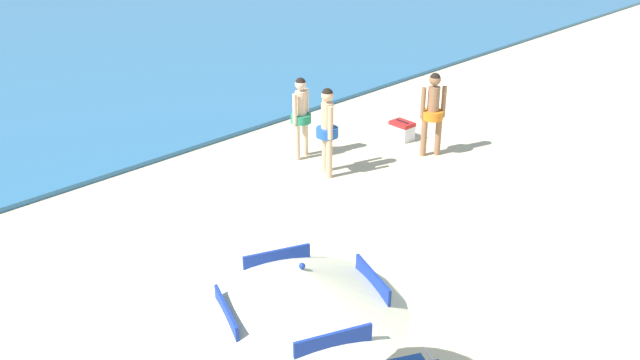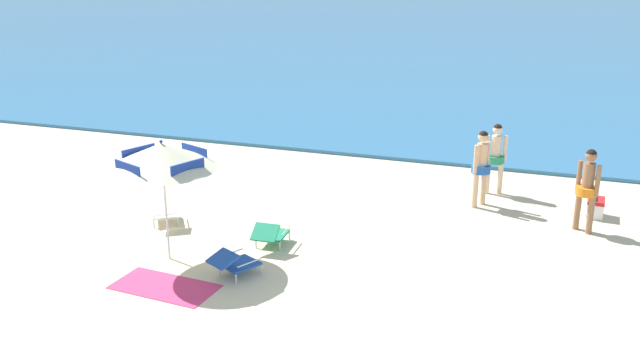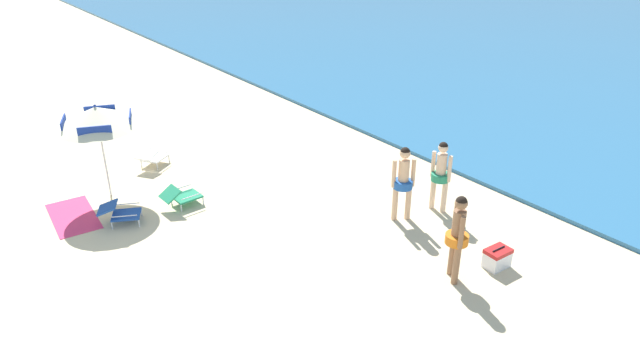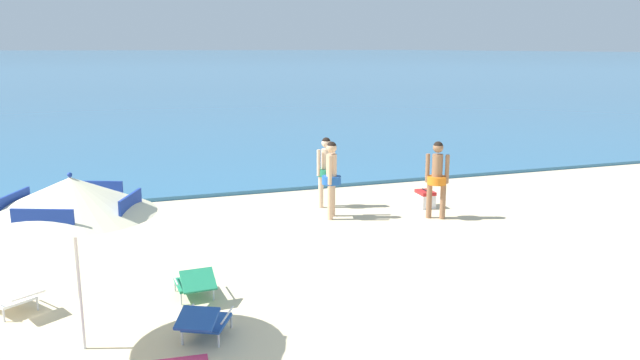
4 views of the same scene
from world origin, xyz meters
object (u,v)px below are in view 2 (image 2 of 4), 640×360
object	(u,v)px
person_standing_beside	(481,163)
beach_towel	(165,287)
cooler_box	(595,208)
lounge_chair_facing_sea	(234,262)
person_standing_near_shore	(496,154)
person_wading_in	(587,185)
beach_umbrella_striped_main	(162,155)
lounge_chair_beside_umbrella	(165,212)
lounge_chair_under_umbrella	(270,234)

from	to	relation	value
person_standing_beside	beach_towel	world-z (taller)	person_standing_beside
cooler_box	lounge_chair_facing_sea	bearing A→B (deg)	-139.67
person_standing_near_shore	beach_towel	world-z (taller)	person_standing_near_shore
person_wading_in	cooler_box	world-z (taller)	person_wading_in
beach_umbrella_striped_main	lounge_chair_facing_sea	bearing A→B (deg)	-10.80
cooler_box	beach_umbrella_striped_main	bearing A→B (deg)	-147.13
person_wading_in	beach_towel	size ratio (longest dim) A/B	0.97
lounge_chair_beside_umbrella	person_standing_near_shore	size ratio (longest dim) A/B	0.59
person_standing_near_shore	cooler_box	world-z (taller)	person_standing_near_shore
person_standing_near_shore	person_wading_in	size ratio (longest dim) A/B	0.97
person_standing_beside	lounge_chair_beside_umbrella	bearing A→B (deg)	-151.73
lounge_chair_facing_sea	lounge_chair_under_umbrella	bearing A→B (deg)	86.39
person_standing_near_shore	cooler_box	size ratio (longest dim) A/B	3.30
person_standing_near_shore	lounge_chair_facing_sea	bearing A→B (deg)	-122.80
beach_umbrella_striped_main	person_standing_beside	world-z (taller)	beach_umbrella_striped_main
beach_umbrella_striped_main	person_standing_beside	size ratio (longest dim) A/B	1.61
beach_umbrella_striped_main	cooler_box	size ratio (longest dim) A/B	5.48
beach_umbrella_striped_main	lounge_chair_beside_umbrella	distance (m)	2.48
lounge_chair_under_umbrella	person_standing_beside	world-z (taller)	person_standing_beside
person_wading_in	lounge_chair_under_umbrella	bearing A→B (deg)	-154.01
beach_umbrella_striped_main	person_wading_in	world-z (taller)	beach_umbrella_striped_main
lounge_chair_under_umbrella	person_standing_near_shore	bearing A→B (deg)	50.54
person_standing_beside	cooler_box	distance (m)	2.60
lounge_chair_under_umbrella	lounge_chair_facing_sea	world-z (taller)	lounge_chair_under_umbrella
lounge_chair_beside_umbrella	beach_umbrella_striped_main	bearing A→B (deg)	-56.78
lounge_chair_under_umbrella	lounge_chair_facing_sea	size ratio (longest dim) A/B	0.91
lounge_chair_beside_umbrella	person_wading_in	bearing A→B (deg)	16.49
lounge_chair_beside_umbrella	person_wading_in	xyz separation A→B (m)	(8.30, 2.46, 0.73)
cooler_box	person_standing_beside	bearing A→B (deg)	-176.50
lounge_chair_under_umbrella	cooler_box	xyz separation A→B (m)	(6.03, 3.78, -0.07)
cooler_box	beach_towel	size ratio (longest dim) A/B	0.28
beach_umbrella_striped_main	person_standing_near_shore	size ratio (longest dim) A/B	1.66
beach_towel	lounge_chair_under_umbrella	bearing A→B (deg)	64.25
person_standing_near_shore	person_standing_beside	size ratio (longest dim) A/B	0.97
lounge_chair_facing_sea	person_standing_near_shore	xyz separation A→B (m)	(3.87, 6.01, 0.70)
lounge_chair_under_umbrella	person_wading_in	bearing A→B (deg)	25.99
lounge_chair_under_umbrella	person_standing_beside	distance (m)	5.14
beach_umbrella_striped_main	person_wading_in	bearing A→B (deg)	28.24
beach_towel	person_standing_near_shore	bearing A→B (deg)	54.49
person_standing_near_shore	person_wading_in	world-z (taller)	person_wading_in
beach_umbrella_striped_main	person_standing_near_shore	xyz separation A→B (m)	(5.35, 5.72, -1.04)
person_standing_beside	cooler_box	bearing A→B (deg)	3.50
person_wading_in	person_standing_near_shore	bearing A→B (deg)	137.87
person_standing_beside	cooler_box	world-z (taller)	person_standing_beside
lounge_chair_beside_umbrella	cooler_box	size ratio (longest dim) A/B	1.94
person_wading_in	cooler_box	distance (m)	1.30
person_standing_beside	cooler_box	xyz separation A→B (m)	(2.47, 0.15, -0.80)
lounge_chair_facing_sea	cooler_box	distance (m)	8.03
lounge_chair_facing_sea	beach_towel	bearing A→B (deg)	-141.50
lounge_chair_beside_umbrella	person_standing_near_shore	xyz separation A→B (m)	(6.32, 4.24, 0.70)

